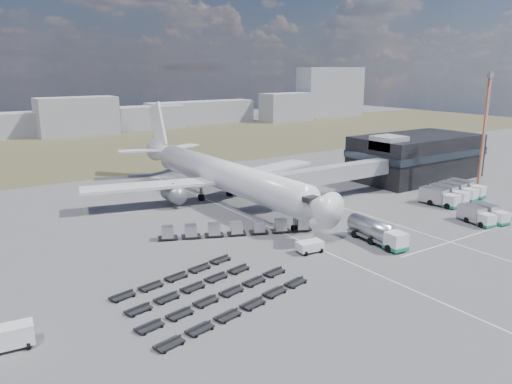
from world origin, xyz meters
TOP-DOWN VIEW (x-y plane):
  - ground at (0.00, 0.00)m, footprint 420.00×420.00m
  - grass_strip at (0.00, 110.00)m, footprint 420.00×90.00m
  - lane_markings at (9.77, 3.00)m, footprint 47.12×110.00m
  - terminal at (47.77, 23.96)m, footprint 30.40×16.40m
  - jet_bridge at (15.90, 20.42)m, footprint 30.30×3.80m
  - airliner at (0.00, 32.38)m, footprint 51.59×64.53m
  - skyline at (-17.78, 150.98)m, footprint 329.21×25.67m
  - fuel_tanker at (6.60, -2.05)m, footprint 3.43×10.59m
  - pushback_tug at (-4.00, 0.54)m, footprint 3.88×2.48m
  - utility_van at (-42.92, -2.89)m, footprint 4.49×2.44m
  - catering_truck at (9.17, 28.61)m, footprint 3.31×6.24m
  - service_trucks_near at (29.01, -5.09)m, footprint 6.45×7.30m
  - service_trucks_far at (37.25, 6.34)m, footprint 14.01×8.92m
  - uld_row at (-8.57, 12.57)m, footprint 22.65×10.90m
  - baggage_dollies at (-22.67, -3.27)m, footprint 23.05×17.20m
  - floodlight_mast at (48.26, 7.98)m, footprint 2.33×1.88m

SIDE VIEW (x-z plane):
  - ground at x=0.00m, z-range 0.00..0.00m
  - grass_strip at x=0.00m, z-range 0.00..0.01m
  - lane_markings at x=9.77m, z-range 0.00..0.01m
  - baggage_dollies at x=-22.67m, z-range 0.00..0.67m
  - pushback_tug at x=-4.00m, z-range 0.00..1.61m
  - uld_row at x=-8.57m, z-range 0.18..2.03m
  - utility_van at x=-42.92m, z-range 0.00..2.29m
  - catering_truck at x=9.17m, z-range 0.03..2.76m
  - service_trucks_near at x=29.01m, z-range 0.11..2.70m
  - service_trucks_far at x=37.25m, z-range 0.13..3.05m
  - fuel_tanker at x=6.60m, z-range 0.00..3.37m
  - jet_bridge at x=15.90m, z-range 1.53..8.58m
  - terminal at x=47.77m, z-range -0.25..10.75m
  - airliner at x=0.00m, z-range -3.52..14.10m
  - skyline at x=-17.78m, z-range -3.68..21.74m
  - floodlight_mast at x=48.26m, z-range 0.03..24.42m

